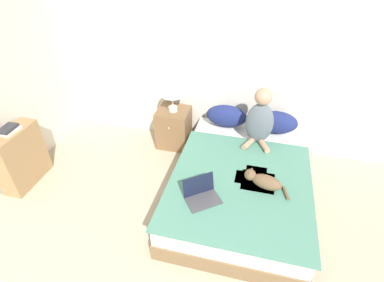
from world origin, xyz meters
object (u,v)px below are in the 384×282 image
object	(u,v)px
nightstand	(174,128)
table_lamp	(172,90)
bed	(240,184)
cat_tabby	(263,181)
pillow_far	(276,122)
bookshelf	(21,157)
pillow_near	(226,116)
laptop_open	(202,195)
book_stack_top	(9,130)
person_sitting	(260,119)

from	to	relation	value
nightstand	table_lamp	size ratio (longest dim) A/B	1.33
bed	cat_tabby	world-z (taller)	cat_tabby
pillow_far	bookshelf	bearing A→B (deg)	-156.87
nightstand	pillow_near	bearing A→B (deg)	3.54
laptop_open	nightstand	xyz separation A→B (m)	(-0.73, 1.39, -0.18)
nightstand	bed	bearing A→B (deg)	-38.42
cat_tabby	nightstand	bearing A→B (deg)	-25.17
nightstand	table_lamp	distance (m)	0.61
bookshelf	book_stack_top	world-z (taller)	book_stack_top
nightstand	bookshelf	xyz separation A→B (m)	(-1.57, -1.23, 0.09)
person_sitting	nightstand	xyz separation A→B (m)	(-1.19, 0.24, -0.46)
person_sitting	laptop_open	xyz separation A→B (m)	(-0.47, -1.14, -0.28)
bed	book_stack_top	distance (m)	2.74
nightstand	book_stack_top	bearing A→B (deg)	-142.14
pillow_near	pillow_far	xyz separation A→B (m)	(0.66, 0.00, 0.00)
person_sitting	book_stack_top	world-z (taller)	person_sitting
person_sitting	cat_tabby	bearing A→B (deg)	-81.69
bed	person_sitting	size ratio (longest dim) A/B	2.86
cat_tabby	nightstand	distance (m)	1.70
bed	laptop_open	size ratio (longest dim) A/B	5.05
pillow_far	book_stack_top	bearing A→B (deg)	-156.92
nightstand	pillow_far	bearing A→B (deg)	1.88
person_sitting	table_lamp	xyz separation A→B (m)	(-1.19, 0.23, 0.15)
cat_tabby	laptop_open	size ratio (longest dim) A/B	1.15
cat_tabby	laptop_open	distance (m)	0.67
cat_tabby	pillow_far	bearing A→B (deg)	-81.29
pillow_near	table_lamp	bearing A→B (deg)	-175.55
nightstand	person_sitting	bearing A→B (deg)	-11.50
table_lamp	pillow_far	bearing A→B (deg)	2.36
nightstand	bookshelf	distance (m)	2.00
pillow_near	book_stack_top	xyz separation A→B (m)	(-2.32, -1.27, 0.22)
book_stack_top	table_lamp	bearing A→B (deg)	37.52
pillow_far	bed	bearing A→B (deg)	-110.12
pillow_far	laptop_open	bearing A→B (deg)	-115.51
cat_tabby	table_lamp	distance (m)	1.72
person_sitting	book_stack_top	xyz separation A→B (m)	(-2.77, -0.98, 0.03)
table_lamp	bookshelf	distance (m)	2.06
pillow_far	cat_tabby	size ratio (longest dim) A/B	1.14
person_sitting	nightstand	world-z (taller)	person_sitting
bookshelf	cat_tabby	bearing A→B (deg)	3.36
person_sitting	book_stack_top	bearing A→B (deg)	-160.45
pillow_far	nightstand	size ratio (longest dim) A/B	0.96
person_sitting	laptop_open	world-z (taller)	person_sitting
nightstand	table_lamp	xyz separation A→B (m)	(0.00, -0.01, 0.61)
bed	table_lamp	distance (m)	1.53
laptop_open	book_stack_top	xyz separation A→B (m)	(-2.30, 0.16, 0.32)
person_sitting	bed	bearing A→B (deg)	-100.56
pillow_near	person_sitting	size ratio (longest dim) A/B	0.74
table_lamp	bookshelf	size ratio (longest dim) A/B	0.58
person_sitting	bookshelf	world-z (taller)	person_sitting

